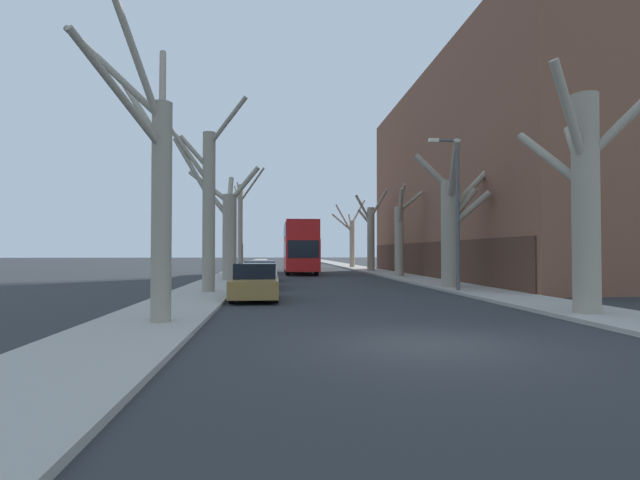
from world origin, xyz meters
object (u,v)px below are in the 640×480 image
object	(u,v)px
street_tree_right_1	(452,223)
street_tree_right_2	(400,236)
street_tree_left_3	(241,225)
street_tree_right_4	(351,239)
street_tree_left_0	(154,179)
street_tree_right_0	(586,191)
street_tree_left_1	(208,203)
parked_car_0	(255,283)
street_tree_right_3	(371,235)
street_tree_left_2	(228,228)
parked_car_1	(260,275)
parked_car_2	(263,271)
double_decker_bus	(300,245)
lamp_post	(455,205)

from	to	relation	value
street_tree_right_1	street_tree_right_2	size ratio (longest dim) A/B	1.06
street_tree_left_3	street_tree_right_4	size ratio (longest dim) A/B	1.09
street_tree_left_0	street_tree_right_0	size ratio (longest dim) A/B	1.15
street_tree_left_1	street_tree_right_1	size ratio (longest dim) A/B	1.21
street_tree_left_3	parked_car_0	bearing A→B (deg)	-84.69
street_tree_right_4	street_tree_right_3	bearing A→B (deg)	-89.28
street_tree_left_2	street_tree_right_1	distance (m)	13.71
street_tree_left_2	street_tree_right_2	xyz separation A→B (m)	(11.74, 3.62, -0.35)
street_tree_left_3	parked_car_1	bearing A→B (deg)	-82.54
street_tree_right_1	street_tree_right_2	world-z (taller)	street_tree_right_1
street_tree_right_0	parked_car_2	size ratio (longest dim) A/B	1.72
street_tree_left_2	parked_car_2	distance (m)	3.45
street_tree_right_1	parked_car_0	distance (m)	10.90
parked_car_2	street_tree_right_3	bearing A→B (deg)	54.79
street_tree_left_3	parked_car_2	bearing A→B (deg)	-77.79
street_tree_right_1	parked_car_2	bearing A→B (deg)	140.71
street_tree_left_1	street_tree_right_2	world-z (taller)	street_tree_left_1
street_tree_left_3	street_tree_right_0	size ratio (longest dim) A/B	1.17
street_tree_left_0	street_tree_right_4	xyz separation A→B (m)	(11.64, 43.33, -0.34)
street_tree_right_4	parked_car_2	bearing A→B (deg)	-111.12
street_tree_left_3	parked_car_1	size ratio (longest dim) A/B	1.88
street_tree_left_0	street_tree_left_2	xyz separation A→B (m)	(0.11, 18.53, -0.35)
street_tree_left_2	parked_car_0	world-z (taller)	street_tree_left_2
street_tree_left_3	street_tree_right_1	world-z (taller)	street_tree_left_3
street_tree_left_0	parked_car_1	world-z (taller)	street_tree_left_0
street_tree_left_0	street_tree_right_2	distance (m)	25.13
street_tree_right_4	street_tree_left_2	bearing A→B (deg)	-114.92
street_tree_left_3	street_tree_right_3	world-z (taller)	street_tree_left_3
street_tree_left_3	street_tree_right_0	world-z (taller)	street_tree_left_3
street_tree_left_2	street_tree_right_3	bearing A→B (deg)	50.20
parked_car_1	street_tree_left_3	bearing A→B (deg)	97.46
street_tree_left_1	street_tree_left_2	xyz separation A→B (m)	(0.05, 9.23, -0.66)
double_decker_bus	street_tree_right_0	bearing A→B (deg)	-76.81
street_tree_left_1	double_decker_bus	bearing A→B (deg)	75.89
street_tree_right_0	double_decker_bus	world-z (taller)	street_tree_right_0
street_tree_left_2	street_tree_left_0	bearing A→B (deg)	-90.35
parked_car_1	parked_car_2	world-z (taller)	parked_car_1
parked_car_0	parked_car_2	distance (m)	12.46
street_tree_right_4	lamp_post	bearing A→B (deg)	-90.91
street_tree_right_2	parked_car_0	distance (m)	18.45
street_tree_right_3	lamp_post	bearing A→B (deg)	-91.66
street_tree_left_0	street_tree_left_2	bearing A→B (deg)	89.65
street_tree_right_3	street_tree_left_3	bearing A→B (deg)	-160.34
street_tree_left_2	parked_car_2	size ratio (longest dim) A/B	1.73
street_tree_left_1	parked_car_2	distance (m)	10.50
lamp_post	street_tree_left_2	bearing A→B (deg)	139.39
parked_car_0	street_tree_right_1	bearing A→B (deg)	26.31
parked_car_1	street_tree_left_0	bearing A→B (deg)	-99.87
street_tree_right_4	street_tree_left_3	bearing A→B (deg)	-127.39
street_tree_left_0	street_tree_left_3	size ratio (longest dim) A/B	0.98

